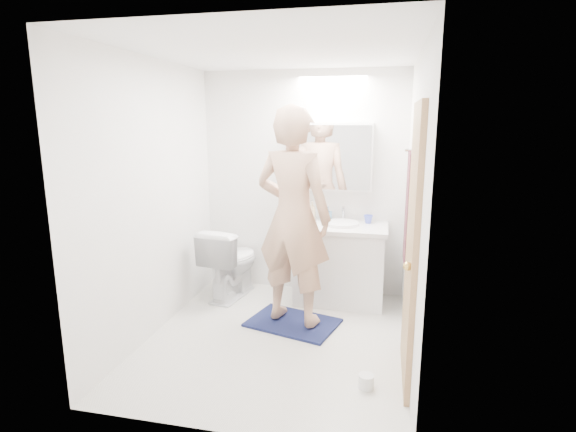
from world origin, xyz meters
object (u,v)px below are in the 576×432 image
(medicine_cabinet, at_px, (330,157))
(toothbrush_cup, at_px, (368,219))
(toilet, at_px, (231,262))
(soap_bottle_b, at_px, (328,214))
(vanity_cabinet, at_px, (340,265))
(person, at_px, (293,217))
(soap_bottle_a, at_px, (312,211))
(toilet_paper_roll, at_px, (366,381))

(medicine_cabinet, relative_size, toothbrush_cup, 9.33)
(toilet, height_order, soap_bottle_b, soap_bottle_b)
(vanity_cabinet, relative_size, soap_bottle_b, 5.84)
(toilet, xyz_separation_m, soap_bottle_b, (1.00, 0.29, 0.51))
(vanity_cabinet, xyz_separation_m, person, (-0.37, -0.66, 0.64))
(soap_bottle_a, bearing_deg, medicine_cabinet, 18.92)
(medicine_cabinet, height_order, toilet_paper_roll, medicine_cabinet)
(person, bearing_deg, soap_bottle_a, -77.55)
(medicine_cabinet, height_order, soap_bottle_a, medicine_cabinet)
(soap_bottle_a, xyz_separation_m, soap_bottle_b, (0.16, 0.03, -0.03))
(toilet, height_order, person, person)
(vanity_cabinet, distance_m, soap_bottle_a, 0.64)
(toothbrush_cup, bearing_deg, toilet, -169.08)
(person, distance_m, toilet_paper_roll, 1.51)
(toilet, height_order, soap_bottle_a, soap_bottle_a)
(vanity_cabinet, bearing_deg, medicine_cabinet, 125.51)
(soap_bottle_b, bearing_deg, toilet_paper_roll, -73.42)
(vanity_cabinet, distance_m, toilet, 1.16)
(vanity_cabinet, relative_size, person, 0.46)
(soap_bottle_a, bearing_deg, toilet_paper_roll, -68.22)
(medicine_cabinet, bearing_deg, vanity_cabinet, -54.49)
(vanity_cabinet, xyz_separation_m, toothbrush_cup, (0.27, 0.16, 0.47))
(soap_bottle_a, bearing_deg, person, -92.91)
(medicine_cabinet, bearing_deg, person, -104.01)
(person, xyz_separation_m, toilet_paper_roll, (0.72, -0.89, -0.98))
(person, bearing_deg, toilet, -18.97)
(medicine_cabinet, distance_m, toilet, 1.54)
(medicine_cabinet, distance_m, toilet_paper_roll, 2.34)
(vanity_cabinet, relative_size, toilet, 1.16)
(soap_bottle_a, distance_m, toilet_paper_roll, 2.03)
(medicine_cabinet, bearing_deg, soap_bottle_b, -109.96)
(toilet, height_order, toilet_paper_roll, toilet)
(person, height_order, soap_bottle_b, person)
(vanity_cabinet, distance_m, medicine_cabinet, 1.14)
(toothbrush_cup, height_order, toilet_paper_roll, toothbrush_cup)
(person, relative_size, soap_bottle_a, 9.27)
(soap_bottle_a, distance_m, toothbrush_cup, 0.60)
(toilet, height_order, toothbrush_cup, toothbrush_cup)
(toothbrush_cup, bearing_deg, person, -127.85)
(soap_bottle_a, height_order, soap_bottle_b, soap_bottle_a)
(soap_bottle_a, height_order, toothbrush_cup, soap_bottle_a)
(person, bearing_deg, toilet_paper_roll, 144.22)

